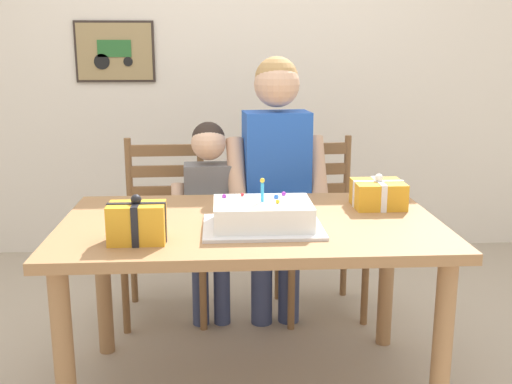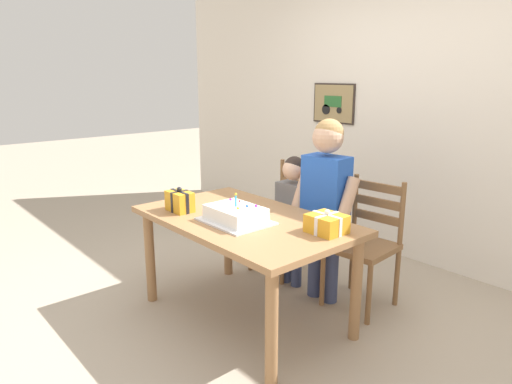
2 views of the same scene
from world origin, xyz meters
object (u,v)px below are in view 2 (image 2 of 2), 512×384
Objects in this scene: chair_right at (365,243)px; child_younger at (292,208)px; birthday_cake at (236,215)px; dining_table at (244,231)px; gift_box_red_large at (327,224)px; chair_left at (286,217)px; child_older at (326,193)px; gift_box_beside_cake at (180,201)px.

chair_right is 0.62m from child_younger.
dining_table is at bearing 110.17° from birthday_cake.
gift_box_red_large is at bearing -31.66° from child_younger.
child_younger is at bearing -34.56° from chair_left.
chair_left is 0.68× the size of child_older.
chair_right is 0.46m from child_older.
child_older is (-0.24, -0.16, 0.35)m from chair_right.
chair_right is at bearing 67.76° from birthday_cake.
birthday_cake reaches higher than gift_box_red_large.
birthday_cake is at bearing -150.90° from gift_box_red_large.
gift_box_beside_cake is 0.91m from child_younger.
gift_box_red_large is 0.20× the size of child_younger.
chair_right is at bearing 51.78° from gift_box_beside_cake.
dining_table is 6.91× the size of gift_box_red_large.
chair_right is at bearing 62.93° from dining_table.
dining_table is 0.67m from child_older.
chair_right is (0.81, 1.02, -0.33)m from gift_box_beside_cake.
gift_box_beside_cake is at bearing -162.98° from birthday_cake.
chair_left is at bearing 147.60° from gift_box_red_large.
child_older reaches higher than dining_table.
gift_box_red_large is (0.51, 0.28, 0.01)m from birthday_cake.
chair_left is at bearing 163.83° from child_older.
gift_box_red_large is 1.04m from gift_box_beside_cake.
child_older is at bearing 56.80° from gift_box_beside_cake.
child_younger is at bearing 105.24° from dining_table.
dining_table is 1.60× the size of chair_right.
chair_left is at bearing 90.05° from gift_box_beside_cake.
child_older is at bearing 75.74° from dining_table.
gift_box_beside_cake reaches higher than gift_box_red_large.
gift_box_red_large is at bearing 18.24° from dining_table.
dining_table is 0.50m from gift_box_beside_cake.
dining_table is 0.90m from chair_right.
chair_left reaches higher than birthday_cake.
chair_right is (0.81, -0.00, 0.00)m from chair_left.
child_older is (0.56, -0.16, 0.35)m from chair_left.
gift_box_beside_cake is 1.34m from chair_right.
birthday_cake is 0.42× the size of child_younger.
chair_right reaches higher than gift_box_red_large.
gift_box_red_large is 0.16× the size of child_older.
dining_table is at bearing -161.76° from gift_box_red_large.
child_older is at bearing 80.59° from birthday_cake.
birthday_cake is at bearing -112.24° from chair_right.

